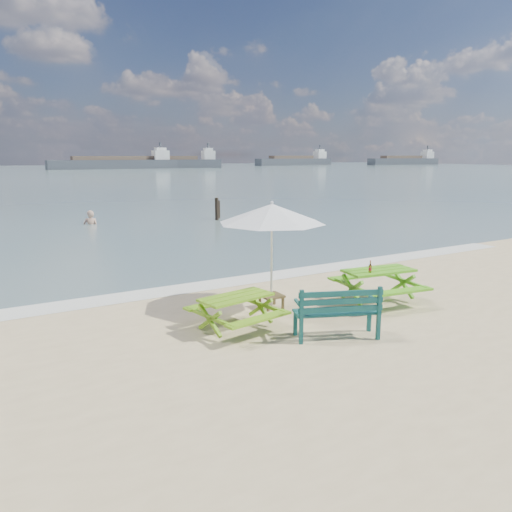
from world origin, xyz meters
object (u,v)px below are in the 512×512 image
side_table (271,301)px  patio_umbrella (272,214)px  picnic_table_right (378,286)px  swimmer (91,230)px  park_bench (336,322)px  picnic_table_left (236,314)px  beer_bottle (370,269)px

side_table → patio_umbrella: bearing=0.0°
picnic_table_right → swimmer: 16.88m
picnic_table_right → park_bench: park_bench is taller
patio_umbrella → picnic_table_left: bearing=-147.6°
picnic_table_left → picnic_table_right: bearing=-0.5°
park_bench → patio_umbrella: size_ratio=0.67×
patio_umbrella → swimmer: size_ratio=1.28×
picnic_table_left → beer_bottle: 3.31m
side_table → swimmer: (-0.29, 15.79, -0.42)m
picnic_table_left → picnic_table_right: (3.64, -0.03, 0.04)m
park_bench → swimmer: 17.93m
side_table → patio_umbrella: (0.00, 0.00, 1.92)m
beer_bottle → park_bench: bearing=-148.8°
beer_bottle → side_table: bearing=152.8°
beer_bottle → patio_umbrella: bearing=152.8°
park_bench → swimmer: bearing=91.1°
park_bench → beer_bottle: bearing=31.2°
park_bench → patio_umbrella: patio_umbrella is taller
park_bench → beer_bottle: (1.88, 1.14, 0.56)m
side_table → patio_umbrella: patio_umbrella is taller
side_table → patio_umbrella: size_ratio=0.20×
picnic_table_right → patio_umbrella: (-2.31, 0.88, 1.71)m
side_table → swimmer: 15.80m
park_bench → beer_bottle: beer_bottle is taller
side_table → beer_bottle: bearing=-27.2°
park_bench → side_table: 2.13m
park_bench → patio_umbrella: (-0.05, 2.13, 1.78)m
side_table → picnic_table_right: bearing=-20.7°
park_bench → patio_umbrella: 2.78m
picnic_table_left → swimmer: (1.05, 16.64, -0.59)m
park_bench → picnic_table_right: bearing=29.0°
picnic_table_left → swimmer: swimmer is taller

